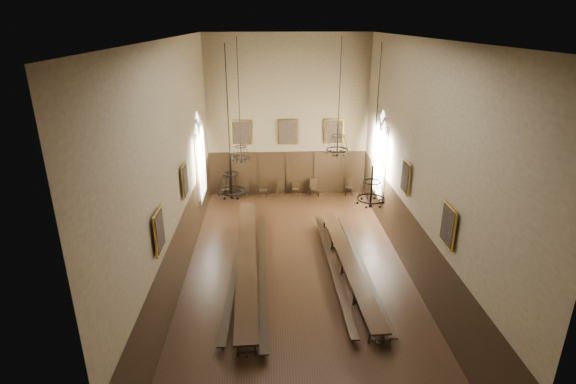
{
  "coord_description": "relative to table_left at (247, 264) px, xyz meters",
  "views": [
    {
      "loc": [
        -1.07,
        -15.71,
        9.59
      ],
      "look_at": [
        -0.31,
        1.5,
        2.96
      ],
      "focal_mm": 28.0,
      "sensor_mm": 36.0,
      "label": 1
    }
  ],
  "objects": [
    {
      "name": "table_right",
      "position": [
        4.02,
        -0.29,
        -0.06
      ],
      "size": [
        1.13,
        9.26,
        0.72
      ],
      "rotation": [
        0.0,
        0.0,
        0.05
      ],
      "color": "black",
      "rests_on": "floor"
    },
    {
      "name": "chair_0",
      "position": [
        -1.59,
        8.44,
        -0.12
      ],
      "size": [
        0.47,
        0.47,
        1.0
      ],
      "rotation": [
        0.0,
        0.0,
        0.08
      ],
      "color": "black",
      "rests_on": "floor"
    },
    {
      "name": "chandelier_back_right",
      "position": [
        3.77,
        1.94,
        4.43
      ],
      "size": [
        0.91,
        0.91,
        4.6
      ],
      "color": "black",
      "rests_on": "ceiling"
    },
    {
      "name": "chair_4",
      "position": [
        2.46,
        8.45,
        -0.15
      ],
      "size": [
        0.42,
        0.42,
        0.87
      ],
      "rotation": [
        0.0,
        0.0,
        -0.08
      ],
      "color": "black",
      "rests_on": "floor"
    },
    {
      "name": "wainscot_panelling",
      "position": [
        2.02,
        -0.15,
        0.83
      ],
      "size": [
        9.0,
        18.0,
        2.5
      ],
      "primitive_type": null,
      "color": "black",
      "rests_on": "floor"
    },
    {
      "name": "portrait_right_0",
      "position": [
        6.4,
        0.85,
        3.28
      ],
      "size": [
        0.12,
        1.0,
        1.3
      ],
      "color": "#B7892C",
      "rests_on": "wall_right"
    },
    {
      "name": "portrait_left_1",
      "position": [
        -2.36,
        -3.65,
        3.28
      ],
      "size": [
        0.12,
        1.0,
        1.3
      ],
      "color": "#B7892C",
      "rests_on": "wall_left"
    },
    {
      "name": "floor",
      "position": [
        2.02,
        -0.15,
        -0.43
      ],
      "size": [
        9.0,
        18.0,
        0.02
      ],
      "primitive_type": "cube",
      "color": "black",
      "rests_on": "ground"
    },
    {
      "name": "ceiling",
      "position": [
        2.02,
        -0.15,
        8.59
      ],
      "size": [
        9.0,
        18.0,
        0.02
      ],
      "primitive_type": "cube",
      "color": "black",
      "rests_on": "ground"
    },
    {
      "name": "chandelier_front_right",
      "position": [
        4.22,
        -2.55,
        4.08
      ],
      "size": [
        0.9,
        0.9,
        4.98
      ],
      "color": "black",
      "rests_on": "ceiling"
    },
    {
      "name": "portrait_left_0",
      "position": [
        -2.36,
        0.85,
        3.28
      ],
      "size": [
        0.12,
        1.0,
        1.3
      ],
      "color": "#B7892C",
      "rests_on": "wall_left"
    },
    {
      "name": "chair_5",
      "position": [
        3.55,
        8.35,
        -0.11
      ],
      "size": [
        0.53,
        0.53,
        1.01
      ],
      "rotation": [
        0.0,
        0.0,
        0.22
      ],
      "color": "black",
      "rests_on": "floor"
    },
    {
      "name": "bench_right_inner",
      "position": [
        3.43,
        -0.19,
        -0.16
      ],
      "size": [
        0.44,
        9.11,
        0.41
      ],
      "rotation": [
        0.0,
        0.0,
        0.02
      ],
      "color": "black",
      "rests_on": "floor"
    },
    {
      "name": "chair_3",
      "position": [
        1.58,
        8.43,
        -0.13
      ],
      "size": [
        0.51,
        0.51,
        0.96
      ],
      "rotation": [
        0.0,
        0.0,
        -0.23
      ],
      "color": "black",
      "rests_on": "floor"
    },
    {
      "name": "chair_7",
      "position": [
        5.59,
        8.41,
        -0.11
      ],
      "size": [
        0.51,
        0.51,
        1.01
      ],
      "rotation": [
        0.0,
        0.0,
        -0.16
      ],
      "color": "black",
      "rests_on": "floor"
    },
    {
      "name": "portrait_back_1",
      "position": [
        2.02,
        8.73,
        3.28
      ],
      "size": [
        1.1,
        0.12,
        1.4
      ],
      "color": "#B7892C",
      "rests_on": "wall_back"
    },
    {
      "name": "chair_2",
      "position": [
        0.61,
        8.41,
        -0.15
      ],
      "size": [
        0.43,
        0.43,
        0.88
      ],
      "rotation": [
        0.0,
        0.0,
        -0.12
      ],
      "color": "black",
      "rests_on": "floor"
    },
    {
      "name": "portrait_right_1",
      "position": [
        6.4,
        -3.65,
        3.28
      ],
      "size": [
        0.12,
        1.0,
        1.3
      ],
      "color": "#B7892C",
      "rests_on": "wall_right"
    },
    {
      "name": "bench_left_inner",
      "position": [
        0.62,
        -0.33,
        -0.13
      ],
      "size": [
        0.48,
        9.97,
        0.45
      ],
      "rotation": [
        0.0,
        0.0,
        0.02
      ],
      "color": "black",
      "rests_on": "floor"
    },
    {
      "name": "window_left",
      "position": [
        -2.41,
        5.35,
        2.98
      ],
      "size": [
        0.2,
        2.2,
        4.6
      ],
      "primitive_type": null,
      "color": "white",
      "rests_on": "wall_left"
    },
    {
      "name": "chandelier_back_left",
      "position": [
        -0.26,
        2.83,
        3.99
      ],
      "size": [
        0.76,
        0.76,
        5.12
      ],
      "color": "black",
      "rests_on": "ceiling"
    },
    {
      "name": "bench_left_outer",
      "position": [
        -0.44,
        -0.14,
        -0.14
      ],
      "size": [
        0.59,
        9.55,
        0.43
      ],
      "rotation": [
        0.0,
        0.0,
        -0.03
      ],
      "color": "black",
      "rests_on": "floor"
    },
    {
      "name": "portrait_back_2",
      "position": [
        4.62,
        8.73,
        3.28
      ],
      "size": [
        1.1,
        0.12,
        1.4
      ],
      "color": "#B7892C",
      "rests_on": "wall_back"
    },
    {
      "name": "wall_right",
      "position": [
        6.53,
        -0.15,
        4.08
      ],
      "size": [
        0.02,
        18.0,
        9.0
      ],
      "primitive_type": "cube",
      "color": "#79674B",
      "rests_on": "ground"
    },
    {
      "name": "portrait_back_0",
      "position": [
        -0.58,
        8.73,
        3.28
      ],
      "size": [
        1.1,
        0.12,
        1.4
      ],
      "color": "#B7892C",
      "rests_on": "wall_back"
    },
    {
      "name": "chair_1",
      "position": [
        -0.48,
        8.46,
        -0.13
      ],
      "size": [
        0.46,
        0.46,
        0.95
      ],
      "rotation": [
        0.0,
        0.0,
        -0.08
      ],
      "color": "black",
      "rests_on": "floor"
    },
    {
      "name": "wall_front",
      "position": [
        2.02,
        -9.16,
        4.08
      ],
      "size": [
        9.0,
        0.02,
        9.0
      ],
      "primitive_type": "cube",
      "color": "#79674B",
      "rests_on": "ground"
    },
    {
      "name": "wall_left",
      "position": [
        -2.49,
        -0.15,
        4.08
      ],
      "size": [
        0.02,
        18.0,
        9.0
      ],
      "primitive_type": "cube",
      "color": "#79674B",
      "rests_on": "ground"
    },
    {
      "name": "wall_back",
      "position": [
        2.02,
        8.86,
        4.08
      ],
      "size": [
        9.0,
        0.02,
        9.0
      ],
      "primitive_type": "cube",
      "color": "#79674B",
      "rests_on": "ground"
    },
    {
      "name": "bench_right_outer",
      "position": [
        4.6,
        -0.21,
        -0.16
      ],
      "size": [
        0.5,
        9.04,
        0.41
      ],
      "rotation": [
        0.0,
        0.0,
        0.03
      ],
      "color": "black",
      "rests_on": "floor"
    },
    {
      "name": "table_left",
      "position": [
        0.0,
        0.0,
        0.0
      ],
      "size": [
        1.16,
        10.73,
        0.84
      ],
      "rotation": [
        0.0,
        0.0,
        0.04
      ],
      "color": "black",
      "rests_on": "floor"
    },
    {
      "name": "chandelier_front_left",
      "position": [
        -0.2,
        -3.07,
        4.62
      ],
      "size": [
        0.82,
        0.82,
        4.41
      ],
      "color": "black",
      "rests_on": "ceiling"
    },
    {
      "name": "window_right",
      "position": [
        6.45,
        5.35,
        2.98
      ],
      "size": [
        0.2,
        2.2,
        4.6
      ],
      "primitive_type": null,
      "color": "white",
      "rests_on": "wall_right"
    }
  ]
}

